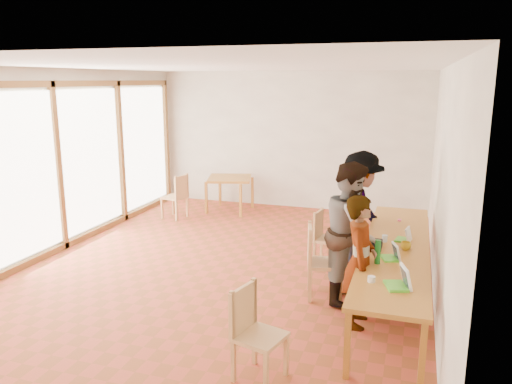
% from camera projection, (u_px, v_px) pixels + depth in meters
% --- Properties ---
extents(ground, '(8.00, 8.00, 0.00)m').
position_uv_depth(ground, '(226.00, 268.00, 7.64)').
color(ground, '#AE412A').
rests_on(ground, ground).
extents(wall_back, '(6.00, 0.10, 3.00)m').
position_uv_depth(wall_back, '(291.00, 141.00, 11.03)').
color(wall_back, silver).
rests_on(wall_back, ground).
extents(wall_front, '(6.00, 0.10, 3.00)m').
position_uv_depth(wall_front, '(22.00, 266.00, 3.60)').
color(wall_front, silver).
rests_on(wall_front, ground).
extents(wall_right, '(0.10, 8.00, 3.00)m').
position_uv_depth(wall_right, '(442.00, 184.00, 6.41)').
color(wall_right, silver).
rests_on(wall_right, ground).
extents(window_wall, '(0.10, 8.00, 3.00)m').
position_uv_depth(window_wall, '(57.00, 161.00, 8.20)').
color(window_wall, white).
rests_on(window_wall, ground).
extents(ceiling, '(6.00, 8.00, 0.04)m').
position_uv_depth(ceiling, '(223.00, 65.00, 6.98)').
color(ceiling, white).
rests_on(ceiling, wall_back).
extents(communal_table, '(0.80, 4.00, 0.75)m').
position_uv_depth(communal_table, '(396.00, 249.00, 6.36)').
color(communal_table, '#B47328').
rests_on(communal_table, ground).
extents(side_table, '(0.90, 0.90, 0.75)m').
position_uv_depth(side_table, '(230.00, 181.00, 10.81)').
color(side_table, '#B47328').
rests_on(side_table, ground).
extents(chair_near, '(0.52, 0.52, 0.49)m').
position_uv_depth(chair_near, '(251.00, 322.00, 4.74)').
color(chair_near, tan).
rests_on(chair_near, ground).
extents(chair_mid, '(0.54, 0.54, 0.52)m').
position_uv_depth(chair_mid, '(317.00, 254.00, 6.51)').
color(chair_mid, tan).
rests_on(chair_mid, ground).
extents(chair_far, '(0.45, 0.45, 0.45)m').
position_uv_depth(chair_far, '(323.00, 232.00, 7.70)').
color(chair_far, tan).
rests_on(chair_far, ground).
extents(chair_empty, '(0.52, 0.52, 0.45)m').
position_uv_depth(chair_empty, '(357.00, 222.00, 8.22)').
color(chair_empty, tan).
rests_on(chair_empty, ground).
extents(chair_spare, '(0.50, 0.50, 0.49)m').
position_uv_depth(chair_spare, '(178.00, 192.00, 10.24)').
color(chair_spare, tan).
rests_on(chair_spare, ground).
extents(person_near, '(0.40, 0.58, 1.55)m').
position_uv_depth(person_near, '(360.00, 261.00, 5.72)').
color(person_near, gray).
rests_on(person_near, ground).
extents(person_mid, '(0.75, 0.93, 1.82)m').
position_uv_depth(person_mid, '(351.00, 232.00, 6.38)').
color(person_mid, gray).
rests_on(person_mid, ground).
extents(person_far, '(0.98, 1.33, 1.83)m').
position_uv_depth(person_far, '(359.00, 214.00, 7.20)').
color(person_far, gray).
rests_on(person_far, ground).
extents(laptop_near, '(0.31, 0.32, 0.23)m').
position_uv_depth(laptop_near, '(401.00, 282.00, 5.06)').
color(laptop_near, '#50C02B').
rests_on(laptop_near, communal_table).
extents(laptop_mid, '(0.26, 0.27, 0.19)m').
position_uv_depth(laptop_mid, '(393.00, 255.00, 5.86)').
color(laptop_mid, '#50C02B').
rests_on(laptop_mid, communal_table).
extents(laptop_far, '(0.23, 0.25, 0.19)m').
position_uv_depth(laptop_far, '(405.00, 237.00, 6.52)').
color(laptop_far, '#50C02B').
rests_on(laptop_far, communal_table).
extents(yellow_mug, '(0.14, 0.14, 0.10)m').
position_uv_depth(yellow_mug, '(406.00, 246.00, 6.18)').
color(yellow_mug, '#BF9517').
rests_on(yellow_mug, communal_table).
extents(green_bottle, '(0.07, 0.07, 0.28)m').
position_uv_depth(green_bottle, '(378.00, 252.00, 5.70)').
color(green_bottle, '#197125').
rests_on(green_bottle, communal_table).
extents(clear_glass, '(0.07, 0.07, 0.09)m').
position_uv_depth(clear_glass, '(385.00, 238.00, 6.49)').
color(clear_glass, silver).
rests_on(clear_glass, communal_table).
extents(condiment_cup, '(0.08, 0.08, 0.06)m').
position_uv_depth(condiment_cup, '(371.00, 279.00, 5.20)').
color(condiment_cup, white).
rests_on(condiment_cup, communal_table).
extents(pink_phone, '(0.05, 0.10, 0.01)m').
position_uv_depth(pink_phone, '(399.00, 220.00, 7.48)').
color(pink_phone, '#E03E71').
rests_on(pink_phone, communal_table).
extents(black_pouch, '(0.16, 0.26, 0.09)m').
position_uv_depth(black_pouch, '(375.00, 245.00, 6.25)').
color(black_pouch, black).
rests_on(black_pouch, communal_table).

